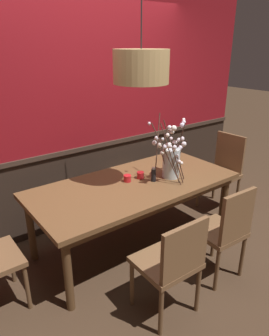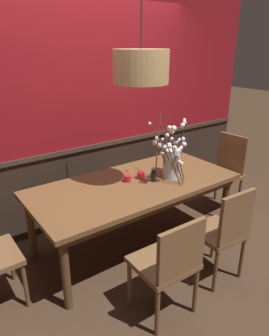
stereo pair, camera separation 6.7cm
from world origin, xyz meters
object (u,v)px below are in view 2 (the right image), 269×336
object	(u,v)px
chair_near_side_right	(224,230)
condiment_bottle	(154,175)
chair_head_east_end	(226,169)
pendant_lamp	(141,67)
vase_with_blossoms	(172,160)
dining_table	(134,189)
chair_near_side_left	(169,262)
candle_holder_nearer_center	(127,178)
chair_far_side_right	(115,167)
candle_holder_nearer_edge	(141,175)

from	to	relation	value
chair_near_side_right	condiment_bottle	bearing A→B (deg)	99.80
chair_head_east_end	pendant_lamp	world-z (taller)	pendant_lamp
vase_with_blossoms	pendant_lamp	size ratio (longest dim) A/B	0.63
dining_table	chair_near_side_left	distance (m)	1.01
chair_near_side_right	vase_with_blossoms	distance (m)	0.89
candle_holder_nearer_center	pendant_lamp	bearing A→B (deg)	-70.73
chair_far_side_right	candle_holder_nearer_edge	size ratio (longest dim) A/B	11.95
chair_near_side_right	chair_head_east_end	world-z (taller)	chair_head_east_end
chair_far_side_right	candle_holder_nearer_center	size ratio (longest dim) A/B	11.38
chair_head_east_end	candle_holder_nearer_edge	size ratio (longest dim) A/B	12.74
chair_far_side_right	chair_near_side_left	size ratio (longest dim) A/B	1.03
chair_head_east_end	candle_holder_nearer_edge	world-z (taller)	chair_head_east_end
chair_near_side_left	candle_holder_nearer_center	xyz separation A→B (m)	(0.31, 1.00, 0.26)
chair_head_east_end	dining_table	bearing A→B (deg)	179.62
pendant_lamp	vase_with_blossoms	bearing A→B (deg)	-5.56
chair_far_side_right	condiment_bottle	world-z (taller)	chair_far_side_right
pendant_lamp	candle_holder_nearer_center	bearing A→B (deg)	109.27
dining_table	pendant_lamp	world-z (taller)	pendant_lamp
condiment_bottle	pendant_lamp	bearing A→B (deg)	177.68
chair_near_side_left	chair_head_east_end	world-z (taller)	chair_head_east_end
dining_table	vase_with_blossoms	world-z (taller)	vase_with_blossoms
chair_near_side_left	vase_with_blossoms	size ratio (longest dim) A/B	1.36
candle_holder_nearer_center	condiment_bottle	size ratio (longest dim) A/B	0.54
dining_table	pendant_lamp	distance (m)	1.21
vase_with_blossoms	pendant_lamp	distance (m)	1.01
chair_near_side_right	candle_holder_nearer_edge	world-z (taller)	chair_near_side_right
pendant_lamp	candle_holder_nearer_edge	bearing A→B (deg)	50.90
chair_near_side_right	candle_holder_nearer_center	distance (m)	1.06
dining_table	condiment_bottle	xyz separation A→B (m)	(0.18, -0.09, 0.15)
chair_near_side_left	candle_holder_nearer_center	size ratio (longest dim) A/B	11.04
vase_with_blossoms	condiment_bottle	world-z (taller)	vase_with_blossoms
chair_head_east_end	pendant_lamp	distance (m)	1.95
condiment_bottle	pendant_lamp	world-z (taller)	pendant_lamp
vase_with_blossoms	pendant_lamp	world-z (taller)	pendant_lamp
chair_far_side_right	chair_near_side_left	world-z (taller)	chair_far_side_right
chair_near_side_left	condiment_bottle	xyz separation A→B (m)	(0.53, 0.85, 0.29)
dining_table	chair_near_side_right	xyz separation A→B (m)	(0.32, -0.90, -0.14)
candle_holder_nearer_center	dining_table	bearing A→B (deg)	-59.25
candle_holder_nearer_edge	condiment_bottle	bearing A→B (deg)	-64.47
chair_near_side_right	chair_far_side_right	distance (m)	1.82
dining_table	chair_near_side_left	xyz separation A→B (m)	(-0.35, -0.94, -0.14)
chair_near_side_right	pendant_lamp	world-z (taller)	pendant_lamp
chair_near_side_left	chair_near_side_right	bearing A→B (deg)	2.87
chair_far_side_right	chair_near_side_left	bearing A→B (deg)	-110.81
dining_table	chair_near_side_right	distance (m)	0.97
dining_table	candle_holder_nearer_edge	bearing A→B (deg)	22.67
chair_far_side_right	pendant_lamp	distance (m)	1.70
candle_holder_nearer_edge	chair_near_side_right	bearing A→B (deg)	-77.82
candle_holder_nearer_edge	pendant_lamp	xyz separation A→B (m)	(-0.10, -0.13, 1.09)
chair_head_east_end	vase_with_blossoms	size ratio (longest dim) A/B	1.49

